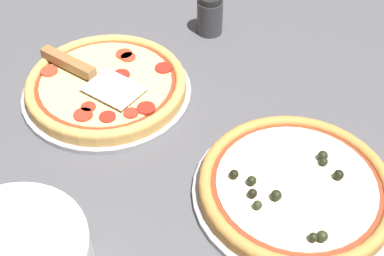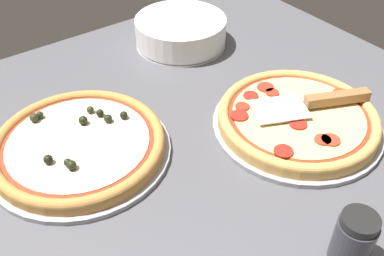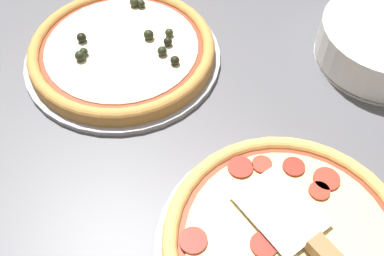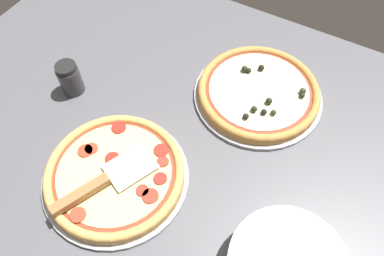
{
  "view_description": "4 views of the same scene",
  "coord_description": "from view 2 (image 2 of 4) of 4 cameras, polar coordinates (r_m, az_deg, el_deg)",
  "views": [
    {
      "loc": [
        78.49,
        17.05,
        69.56
      ],
      "look_at": [
        11.52,
        3.73,
        3.0
      ],
      "focal_mm": 50.0,
      "sensor_mm": 36.0,
      "label": 1
    },
    {
      "loc": [
        -40.92,
        42.3,
        57.6
      ],
      "look_at": [
        11.52,
        3.73,
        3.0
      ],
      "focal_mm": 42.0,
      "sensor_mm": 36.0,
      "label": 2
    },
    {
      "loc": [
        -23.28,
        -16.09,
        54.81
      ],
      "look_at": [
        11.52,
        3.73,
        3.0
      ],
      "focal_mm": 42.0,
      "sensor_mm": 36.0,
      "label": 3
    },
    {
      "loc": [
        36.32,
        -40.36,
        77.94
      ],
      "look_at": [
        11.52,
        3.73,
        3.0
      ],
      "focal_mm": 35.0,
      "sensor_mm": 36.0,
      "label": 4
    }
  ],
  "objects": [
    {
      "name": "pizza_back",
      "position": [
        0.85,
        -14.19,
        -1.95
      ],
      "size": [
        31.78,
        31.78,
        3.87
      ],
      "color": "#B77F3D",
      "rests_on": "pizza_pan_back"
    },
    {
      "name": "pizza_front",
      "position": [
        0.91,
        13.28,
        1.33
      ],
      "size": [
        31.48,
        31.48,
        2.98
      ],
      "color": "tan",
      "rests_on": "pizza_pan_front"
    },
    {
      "name": "plate_stack",
      "position": [
        1.16,
        -1.45,
        12.14
      ],
      "size": [
        22.85,
        22.85,
        7.0
      ],
      "color": "white",
      "rests_on": "ground_plane"
    },
    {
      "name": "parmesan_shaker",
      "position": [
        0.7,
        19.84,
        -13.14
      ],
      "size": [
        5.84,
        5.84,
        9.19
      ],
      "color": "#333338",
      "rests_on": "ground_plane"
    },
    {
      "name": "pizza_pan_back",
      "position": [
        0.86,
        -13.99,
        -2.9
      ],
      "size": [
        33.81,
        33.81,
        1.0
      ],
      "primitive_type": "cylinder",
      "color": "#939399",
      "rests_on": "ground_plane"
    },
    {
      "name": "ground_plane",
      "position": [
        0.84,
        6.78,
        -5.64
      ],
      "size": [
        126.16,
        111.3,
        3.6
      ],
      "primitive_type": "cube",
      "color": "#4C4C51"
    },
    {
      "name": "pizza_pan_front",
      "position": [
        0.92,
        13.11,
        0.33
      ],
      "size": [
        33.49,
        33.49,
        1.0
      ],
      "primitive_type": "cylinder",
      "color": "#939399",
      "rests_on": "ground_plane"
    },
    {
      "name": "serving_spatula",
      "position": [
        0.93,
        16.23,
        3.37
      ],
      "size": [
        14.41,
        23.9,
        2.0
      ],
      "color": "silver",
      "rests_on": "pizza_front"
    }
  ]
}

